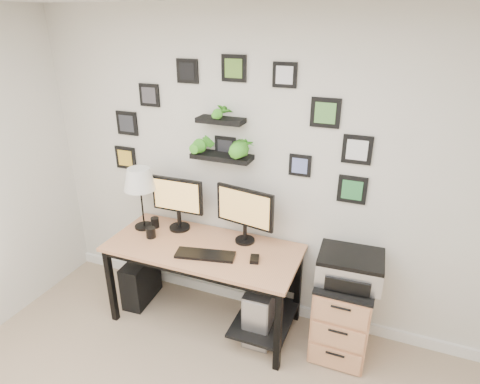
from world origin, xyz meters
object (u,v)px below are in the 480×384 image
at_px(monitor_right, 245,211).
at_px(pc_tower_black, 141,280).
at_px(pc_tower_grey, 263,308).
at_px(mug, 151,233).
at_px(desk, 209,258).
at_px(monitor_left, 178,200).
at_px(file_cabinet, 343,315).
at_px(table_lamp, 139,181).
at_px(printer, 350,267).

bearing_deg(monitor_right, pc_tower_black, -169.92).
bearing_deg(pc_tower_grey, mug, -176.08).
relative_size(mug, pc_tower_black, 0.22).
bearing_deg(desk, mug, -172.95).
xyz_separation_m(monitor_left, pc_tower_grey, (0.85, -0.15, -0.79)).
relative_size(monitor_right, file_cabinet, 0.77).
xyz_separation_m(table_lamp, file_cabinet, (1.81, -0.01, -0.87)).
bearing_deg(monitor_right, table_lamp, -174.31).
distance_m(desk, pc_tower_grey, 0.62).
height_order(table_lamp, pc_tower_black, table_lamp).
distance_m(monitor_right, pc_tower_grey, 0.84).
bearing_deg(monitor_left, printer, -3.72).
relative_size(monitor_left, mug, 5.23).
relative_size(mug, file_cabinet, 0.14).
bearing_deg(mug, printer, 4.34).
bearing_deg(mug, table_lamp, 139.73).
distance_m(monitor_left, mug, 0.36).
bearing_deg(pc_tower_black, printer, -1.79).
xyz_separation_m(desk, mug, (-0.52, -0.06, 0.17)).
bearing_deg(pc_tower_grey, pc_tower_black, -179.38).
relative_size(table_lamp, pc_tower_grey, 1.12).
height_order(table_lamp, file_cabinet, table_lamp).
height_order(desk, mug, mug).
relative_size(pc_tower_black, file_cabinet, 0.64).
bearing_deg(table_lamp, printer, -0.34).
distance_m(file_cabinet, printer, 0.44).
bearing_deg(monitor_right, file_cabinet, -7.00).
height_order(pc_tower_black, file_cabinet, file_cabinet).
relative_size(pc_tower_black, pc_tower_grey, 0.85).
height_order(monitor_left, monitor_right, same).
xyz_separation_m(table_lamp, printer, (1.81, -0.01, -0.42)).
bearing_deg(file_cabinet, monitor_right, 173.00).
relative_size(monitor_left, file_cabinet, 0.72).
bearing_deg(pc_tower_grey, table_lamp, 176.68).
relative_size(desk, file_cabinet, 2.39).
relative_size(mug, pc_tower_grey, 0.18).
xyz_separation_m(pc_tower_grey, file_cabinet, (0.64, 0.05, 0.09)).
bearing_deg(desk, pc_tower_grey, 0.57).
xyz_separation_m(file_cabinet, printer, (0.01, 0.00, 0.44)).
distance_m(monitor_right, pc_tower_black, 1.29).
distance_m(mug, printer, 1.66).
xyz_separation_m(monitor_right, mug, (-0.77, -0.23, -0.24)).
height_order(desk, printer, printer).
relative_size(monitor_left, printer, 0.99).
xyz_separation_m(mug, file_cabinet, (1.64, 0.12, -0.46)).
distance_m(desk, monitor_right, 0.51).
height_order(pc_tower_grey, printer, printer).
height_order(table_lamp, printer, table_lamp).
height_order(table_lamp, pc_tower_grey, table_lamp).
bearing_deg(table_lamp, desk, -6.10).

